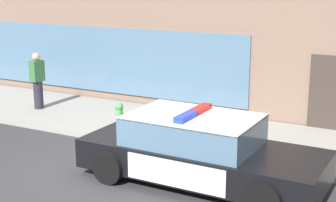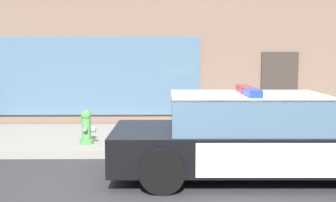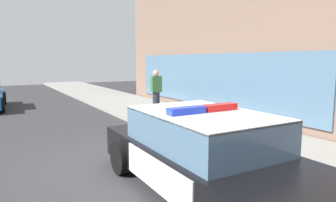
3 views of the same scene
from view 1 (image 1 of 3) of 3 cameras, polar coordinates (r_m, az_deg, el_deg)
name	(u,v)px [view 1 (image 1 of 3)]	position (r m, az deg, el deg)	size (l,w,h in m)	color
ground	(93,173)	(10.93, -8.44, -8.11)	(48.00, 48.00, 0.00)	#303033
sidewalk	(170,128)	(13.69, 0.22, -3.05)	(48.00, 3.32, 0.15)	gray
police_cruiser	(199,150)	(10.19, 3.54, -5.54)	(4.92, 2.19, 1.49)	black
fire_hydrant	(119,116)	(13.28, -5.52, -1.74)	(0.34, 0.39, 0.73)	#4C994C
pedestrian_on_sidewalk	(38,81)	(15.71, -14.54, 2.25)	(0.30, 0.43, 1.71)	#23232D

